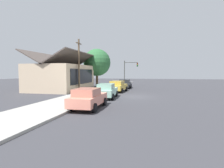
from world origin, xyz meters
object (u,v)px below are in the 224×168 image
at_px(car_charcoal, 125,84).
at_px(traffic_light_main, 130,69).
at_px(fire_hydrant_red, 100,91).
at_px(utility_pole_wooden, 79,64).
at_px(car_coral, 88,98).
at_px(shade_tree, 97,63).
at_px(car_mustard, 118,86).
at_px(car_seafoam, 107,91).

xyz_separation_m(car_charcoal, traffic_light_main, (4.81, -0.20, 2.68)).
bearing_deg(fire_hydrant_red, utility_pole_wooden, 53.33).
height_order(traffic_light_main, fire_hydrant_red, traffic_light_main).
bearing_deg(car_coral, shade_tree, 14.95).
bearing_deg(car_mustard, shade_tree, 38.80).
bearing_deg(car_charcoal, car_mustard, 177.58).
height_order(utility_pole_wooden, fire_hydrant_red, utility_pole_wooden).
relative_size(utility_pole_wooden, fire_hydrant_red, 10.56).
height_order(car_seafoam, utility_pole_wooden, utility_pole_wooden).
height_order(car_charcoal, shade_tree, shade_tree).
relative_size(car_seafoam, traffic_light_main, 0.90).
xyz_separation_m(car_charcoal, fire_hydrant_red, (-10.41, 1.46, -0.32)).
bearing_deg(fire_hydrant_red, car_mustard, -17.10).
bearing_deg(shade_tree, car_charcoal, -108.42).
bearing_deg(car_charcoal, shade_tree, 70.12).
height_order(car_charcoal, fire_hydrant_red, car_charcoal).
distance_m(car_coral, fire_hydrant_red, 8.16).
relative_size(car_mustard, car_charcoal, 1.05).
bearing_deg(car_seafoam, shade_tree, 18.30).
bearing_deg(traffic_light_main, car_seafoam, 179.26).
distance_m(car_charcoal, utility_pole_wooden, 9.73).
distance_m(shade_tree, utility_pole_wooden, 9.39).
height_order(car_mustard, shade_tree, shade_tree).
xyz_separation_m(shade_tree, utility_pole_wooden, (-9.35, -0.31, -0.77)).
bearing_deg(fire_hydrant_red, car_charcoal, -8.01).
relative_size(car_coral, traffic_light_main, 0.89).
height_order(car_seafoam, traffic_light_main, traffic_light_main).
bearing_deg(shade_tree, car_mustard, -144.30).
bearing_deg(shade_tree, car_seafoam, -158.38).
xyz_separation_m(car_mustard, fire_hydrant_red, (-4.43, 1.36, -0.32)).
bearing_deg(car_charcoal, car_seafoam, 178.40).
distance_m(car_coral, shade_tree, 21.51).
bearing_deg(utility_pole_wooden, fire_hydrant_red, -126.67).
relative_size(car_seafoam, car_charcoal, 1.02).
distance_m(car_seafoam, utility_pole_wooden, 8.10).
xyz_separation_m(car_mustard, utility_pole_wooden, (-1.46, 5.36, 3.11)).
distance_m(traffic_light_main, fire_hydrant_red, 15.60).
bearing_deg(shade_tree, fire_hydrant_red, -160.73).
height_order(shade_tree, fire_hydrant_red, shade_tree).
bearing_deg(traffic_light_main, car_charcoal, 177.67).
relative_size(car_charcoal, fire_hydrant_red, 6.47).
xyz_separation_m(traffic_light_main, fire_hydrant_red, (-15.22, 1.66, -2.99)).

